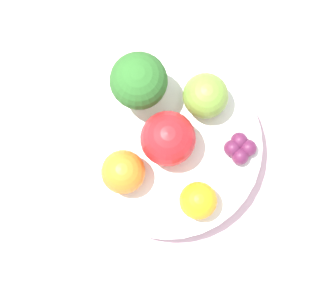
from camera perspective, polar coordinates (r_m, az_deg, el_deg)
name	(u,v)px	position (r m, az deg, el deg)	size (l,w,h in m)	color
ground_plane	(168,152)	(0.64, 0.00, -0.99)	(6.00, 6.00, 0.00)	gray
table_surface	(168,150)	(0.63, 0.00, -0.84)	(1.20, 1.20, 0.02)	silver
bowl	(168,146)	(0.60, 0.00, -0.44)	(0.20, 0.20, 0.03)	white
broccoli	(139,81)	(0.56, -2.99, 6.17)	(0.06, 0.06, 0.08)	#99C17A
apple_red	(206,96)	(0.58, 3.83, 4.70)	(0.05, 0.05, 0.05)	olive
apple_green	(173,139)	(0.56, 0.46, 0.29)	(0.06, 0.06, 0.06)	red
orange_front	(123,172)	(0.56, -4.57, -3.05)	(0.04, 0.04, 0.04)	orange
orange_back	(198,201)	(0.56, 3.09, -5.96)	(0.04, 0.04, 0.04)	orange
grape_cluster	(240,148)	(0.58, 7.32, -0.65)	(0.03, 0.03, 0.02)	#5B1E42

